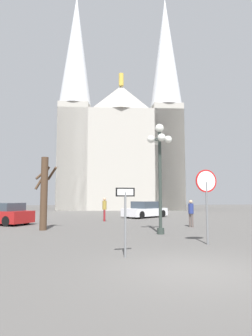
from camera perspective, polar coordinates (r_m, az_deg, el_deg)
The scene contains 10 objects.
ground_plane at distance 7.73m, azimuth 13.15°, elevation -19.14°, with size 120.00×120.00×0.00m, color #514F4C.
cathedral at distance 44.96m, azimuth -1.15°, elevation 4.36°, with size 18.49×15.04×32.85m.
stop_sign at distance 11.67m, azimuth 15.63°, elevation -4.35°, with size 0.89×0.16×2.88m.
one_way_arrow_sign at distance 8.86m, azimuth -0.14°, elevation -8.76°, with size 0.60×0.15×2.09m.
street_lamp at distance 14.58m, azimuth 6.70°, elevation 2.33°, with size 1.27×1.27×5.50m.
bare_tree at distance 16.68m, azimuth -15.90°, elevation -4.49°, with size 1.28×0.89×4.04m.
parked_car_near_white at distance 26.06m, azimuth 3.86°, elevation -8.27°, with size 4.46×4.07×1.42m.
parked_car_far_red at distance 21.09m, azimuth -23.48°, elevation -8.38°, with size 4.63×3.82×1.42m.
pedestrian_walking at distance 18.17m, azimuth 12.74°, elevation -8.24°, with size 0.32×0.32×1.63m.
pedestrian_standing at distance 21.95m, azimuth -4.29°, elevation -7.68°, with size 0.32×0.32×1.76m.
Camera 1 is at (-2.49, -7.09, 1.81)m, focal length 30.79 mm.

